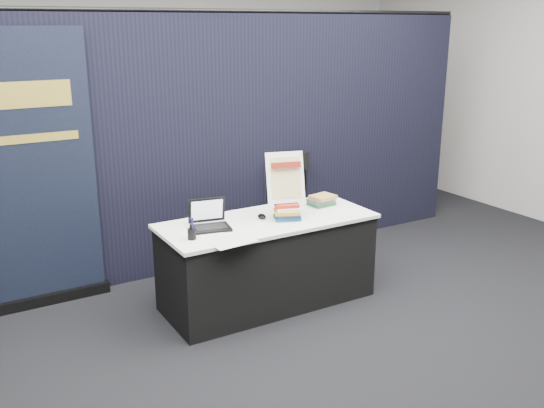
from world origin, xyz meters
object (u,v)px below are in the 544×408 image
(book_stack_tall, at_px, (287,211))
(book_stack_short, at_px, (322,200))
(display_table, at_px, (268,261))
(info_sign, at_px, (285,178))
(stacking_chair, at_px, (297,202))
(laptop, at_px, (209,221))
(pullup_banner, at_px, (40,188))

(book_stack_tall, relative_size, book_stack_short, 1.11)
(display_table, relative_size, info_sign, 4.18)
(book_stack_tall, relative_size, stacking_chair, 0.24)
(laptop, distance_m, stacking_chair, 1.49)
(info_sign, distance_m, stacking_chair, 1.14)
(laptop, bearing_deg, book_stack_tall, 1.11)
(book_stack_tall, distance_m, book_stack_short, 0.51)
(laptop, bearing_deg, pullup_banner, 151.50)
(laptop, relative_size, book_stack_short, 1.48)
(display_table, distance_m, pullup_banner, 1.97)
(laptop, bearing_deg, display_table, 6.60)
(display_table, relative_size, pullup_banner, 0.78)
(stacking_chair, bearing_deg, info_sign, -106.47)
(book_stack_tall, xyz_separation_m, pullup_banner, (-1.75, 1.02, 0.20))
(info_sign, height_order, pullup_banner, pullup_banner)
(display_table, height_order, info_sign, info_sign)
(display_table, bearing_deg, info_sign, -17.53)
(laptop, bearing_deg, stacking_chair, 40.17)
(info_sign, bearing_deg, stacking_chair, 67.79)
(laptop, distance_m, info_sign, 0.73)
(info_sign, distance_m, pullup_banner, 2.01)
(display_table, xyz_separation_m, book_stack_tall, (0.14, -0.08, 0.44))
(display_table, bearing_deg, laptop, 175.35)
(display_table, height_order, stacking_chair, stacking_chair)
(pullup_banner, height_order, stacking_chair, pullup_banner)
(laptop, relative_size, stacking_chair, 0.32)
(book_stack_tall, height_order, pullup_banner, pullup_banner)
(display_table, height_order, book_stack_short, book_stack_short)
(pullup_banner, distance_m, stacking_chair, 2.43)
(book_stack_tall, relative_size, pullup_banner, 0.11)
(info_sign, bearing_deg, book_stack_short, 33.43)
(book_stack_short, xyz_separation_m, stacking_chair, (0.16, 0.65, -0.21))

